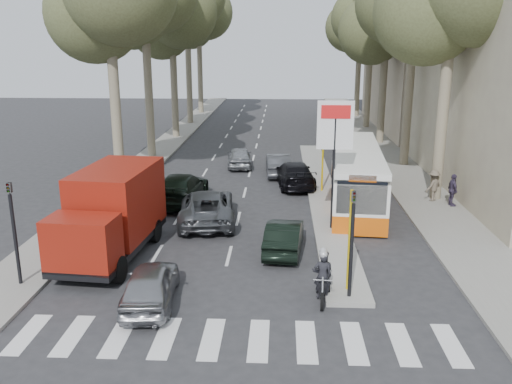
% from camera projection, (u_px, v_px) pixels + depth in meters
% --- Properties ---
extents(ground, '(120.00, 120.00, 0.00)m').
position_uv_depth(ground, '(249.00, 278.00, 18.74)').
color(ground, '#28282B').
rests_on(ground, ground).
extents(sidewalk_right, '(3.20, 70.00, 0.12)m').
position_uv_depth(sidewalk_right, '(378.00, 145.00, 42.38)').
color(sidewalk_right, gray).
rests_on(sidewalk_right, ground).
extents(median_left, '(2.40, 64.00, 0.12)m').
position_uv_depth(median_left, '(175.00, 137.00, 46.03)').
color(median_left, gray).
rests_on(median_left, ground).
extents(traffic_island, '(1.50, 26.00, 0.16)m').
position_uv_depth(traffic_island, '(322.00, 192.00, 29.15)').
color(traffic_island, gray).
rests_on(traffic_island, ground).
extents(building_far, '(11.00, 20.00, 16.00)m').
position_uv_depth(building_far, '(444.00, 40.00, 48.58)').
color(building_far, '#B7A88E').
rests_on(building_far, ground).
extents(billboard, '(1.50, 12.10, 5.60)m').
position_uv_depth(billboard, '(334.00, 147.00, 22.40)').
color(billboard, yellow).
rests_on(billboard, ground).
extents(traffic_light_island, '(0.16, 0.41, 3.60)m').
position_uv_depth(traffic_light_island, '(352.00, 226.00, 16.48)').
color(traffic_light_island, black).
rests_on(traffic_light_island, ground).
extents(traffic_light_left, '(0.16, 0.41, 3.60)m').
position_uv_depth(traffic_light_left, '(12.00, 216.00, 17.46)').
color(traffic_light_left, black).
rests_on(traffic_light_left, ground).
extents(tree_l_c, '(7.40, 7.20, 13.71)m').
position_uv_depth(tree_l_c, '(173.00, 14.00, 43.44)').
color(tree_l_c, '#6B604C').
rests_on(tree_l_c, ground).
extents(tree_l_e, '(7.40, 7.20, 14.49)m').
position_uv_depth(tree_l_e, '(200.00, 14.00, 58.65)').
color(tree_l_e, '#6B604C').
rests_on(tree_l_e, ground).
extents(tree_r_c, '(7.40, 7.20, 13.32)m').
position_uv_depth(tree_r_c, '(389.00, 17.00, 40.84)').
color(tree_r_c, '#6B604C').
rests_on(tree_r_c, ground).
extents(tree_r_d, '(7.40, 7.20, 14.88)m').
position_uv_depth(tree_r_d, '(374.00, 4.00, 48.16)').
color(tree_r_d, '#6B604C').
rests_on(tree_r_d, ground).
extents(tree_r_e, '(7.40, 7.20, 14.10)m').
position_uv_depth(tree_r_e, '(362.00, 16.00, 56.03)').
color(tree_r_e, '#6B604C').
rests_on(tree_r_e, ground).
extents(silver_hatchback, '(1.81, 3.88, 1.29)m').
position_uv_depth(silver_hatchback, '(150.00, 285.00, 16.78)').
color(silver_hatchback, gray).
rests_on(silver_hatchback, ground).
extents(dark_hatchback, '(1.66, 3.88, 1.24)m').
position_uv_depth(dark_hatchback, '(284.00, 236.00, 21.00)').
color(dark_hatchback, black).
rests_on(dark_hatchback, ground).
extents(queue_car_a, '(3.05, 5.49, 1.45)m').
position_uv_depth(queue_car_a, '(207.00, 206.00, 24.42)').
color(queue_car_a, '#4B4E53').
rests_on(queue_car_a, ground).
extents(queue_car_b, '(2.52, 5.00, 1.39)m').
position_uv_depth(queue_car_b, '(294.00, 174.00, 30.50)').
color(queue_car_b, black).
rests_on(queue_car_b, ground).
extents(queue_car_c, '(1.89, 3.96, 1.31)m').
position_uv_depth(queue_car_c, '(239.00, 157.00, 35.17)').
color(queue_car_c, '#93969A').
rests_on(queue_car_c, ground).
extents(queue_car_d, '(1.66, 4.09, 1.32)m').
position_uv_depth(queue_car_d, '(278.00, 164.00, 33.05)').
color(queue_car_d, '#4A4C51').
rests_on(queue_car_d, ground).
extents(queue_car_e, '(2.37, 5.23, 1.48)m').
position_uv_depth(queue_car_e, '(181.00, 188.00, 27.38)').
color(queue_car_e, black).
rests_on(queue_car_e, ground).
extents(red_truck, '(2.86, 6.39, 3.32)m').
position_uv_depth(red_truck, '(113.00, 212.00, 20.28)').
color(red_truck, black).
rests_on(red_truck, ground).
extents(city_bus, '(3.20, 10.75, 2.79)m').
position_uv_depth(city_bus, '(356.00, 174.00, 27.17)').
color(city_bus, '#D7560B').
rests_on(city_bus, ground).
extents(motorcycle, '(0.73, 1.97, 1.67)m').
position_uv_depth(motorcycle, '(323.00, 275.00, 17.19)').
color(motorcycle, black).
rests_on(motorcycle, ground).
extents(pedestrian_near, '(0.55, 0.98, 1.60)m').
position_uv_depth(pedestrian_near, '(453.00, 190.00, 26.37)').
color(pedestrian_near, '#3B314A').
rests_on(pedestrian_near, sidewalk_right).
extents(pedestrian_far, '(1.08, 0.99, 1.58)m').
position_uv_depth(pedestrian_far, '(433.00, 186.00, 27.22)').
color(pedestrian_far, '#625849').
rests_on(pedestrian_far, sidewalk_right).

